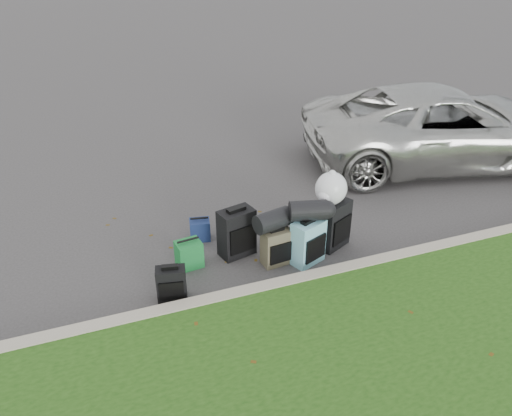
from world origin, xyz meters
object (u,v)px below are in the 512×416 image
object	(u,v)px
suitcase_large_black_left	(237,233)
suitcase_olive	(276,247)
suitcase_small_black	(171,284)
tote_green	(189,254)
suv	(443,126)
suitcase_large_black_right	(333,224)
suitcase_teal	(308,242)
tote_navy	(200,230)

from	to	relation	value
suitcase_large_black_left	suitcase_olive	size ratio (longest dim) A/B	1.33
suitcase_small_black	tote_green	world-z (taller)	suitcase_small_black
suv	suitcase_large_black_right	world-z (taller)	suv
suitcase_olive	tote_green	bearing A→B (deg)	157.16
suv	suitcase_small_black	bearing A→B (deg)	125.16
suitcase_olive	suitcase_large_black_right	xyz separation A→B (m)	(0.93, 0.12, 0.09)
suitcase_large_black_left	tote_green	size ratio (longest dim) A/B	1.85
suitcase_small_black	suitcase_large_black_right	bearing A→B (deg)	20.83
suitcase_small_black	suitcase_olive	size ratio (longest dim) A/B	0.86
suitcase_teal	suitcase_large_black_right	size ratio (longest dim) A/B	0.90
suitcase_large_black_right	tote_navy	world-z (taller)	suitcase_large_black_right
suitcase_teal	suitcase_large_black_right	world-z (taller)	suitcase_large_black_right
suitcase_small_black	tote_navy	size ratio (longest dim) A/B	1.44
suitcase_large_black_left	suitcase_large_black_right	world-z (taller)	suitcase_large_black_right
tote_navy	suitcase_olive	bearing A→B (deg)	-37.97
suitcase_small_black	tote_green	xyz separation A→B (m)	(0.36, 0.60, -0.04)
suitcase_olive	suitcase_large_black_left	bearing A→B (deg)	131.29
suitcase_large_black_left	suitcase_large_black_right	xyz separation A→B (m)	(1.35, -0.27, 0.01)
tote_green	suitcase_large_black_right	bearing A→B (deg)	-13.06
suv	tote_navy	world-z (taller)	suv
tote_green	tote_navy	bearing A→B (deg)	56.06
suv	suitcase_teal	world-z (taller)	suv
tote_navy	suitcase_large_black_right	bearing A→B (deg)	-13.96
suitcase_teal	tote_green	bearing A→B (deg)	141.49
tote_green	suitcase_teal	bearing A→B (deg)	-23.82
suitcase_large_black_right	tote_navy	size ratio (longest dim) A/B	2.27
suitcase_olive	tote_green	distance (m)	1.18
suitcase_small_black	suitcase_teal	bearing A→B (deg)	15.93
suitcase_teal	suitcase_large_black_right	xyz separation A→B (m)	(0.51, 0.25, 0.04)
suitcase_large_black_left	suv	bearing A→B (deg)	5.71
tote_green	tote_navy	xyz separation A→B (m)	(0.31, 0.61, -0.03)
suitcase_teal	tote_navy	bearing A→B (deg)	117.11
suitcase_large_black_left	tote_green	world-z (taller)	suitcase_large_black_left
suitcase_large_black_left	suitcase_small_black	bearing A→B (deg)	-162.04
suitcase_small_black	suitcase_teal	xyz separation A→B (m)	(1.90, 0.14, 0.09)
suitcase_olive	tote_navy	size ratio (longest dim) A/B	1.67
tote_green	tote_navy	world-z (taller)	tote_green
suitcase_olive	tote_navy	bearing A→B (deg)	124.68
suv	suitcase_olive	distance (m)	4.79
suitcase_small_black	suitcase_olive	world-z (taller)	suitcase_olive
suitcase_olive	suitcase_large_black_right	bearing A→B (deg)	1.79
suitcase_teal	suitcase_small_black	bearing A→B (deg)	162.43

